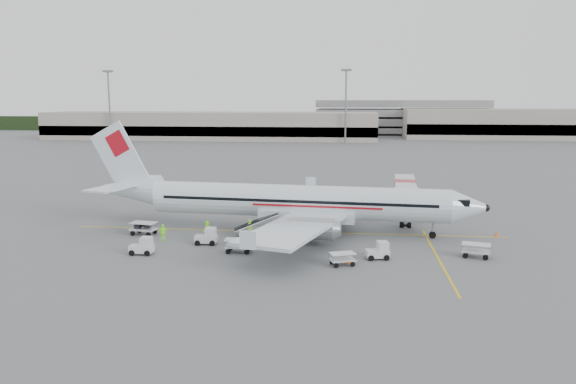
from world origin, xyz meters
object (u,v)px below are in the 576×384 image
object	(u,v)px
belt_loader	(258,222)
tug_fore	(377,250)
tug_aft	(141,246)
jet_bridge	(405,199)
tug_mid	(206,236)
aircraft	(298,179)

from	to	relation	value
belt_loader	tug_fore	distance (m)	13.32
tug_fore	tug_aft	world-z (taller)	tug_aft
jet_bridge	tug_aft	world-z (taller)	jet_bridge
jet_bridge	tug_mid	bearing A→B (deg)	-138.91
tug_aft	tug_mid	bearing A→B (deg)	38.75
jet_bridge	belt_loader	distance (m)	18.83
aircraft	jet_bridge	size ratio (longest dim) A/B	2.47
aircraft	belt_loader	bearing A→B (deg)	-146.53
aircraft	tug_fore	world-z (taller)	aircraft
aircraft	tug_fore	distance (m)	12.66
tug_mid	tug_aft	xyz separation A→B (m)	(-4.73, -3.97, -0.01)
aircraft	belt_loader	xyz separation A→B (m)	(-3.74, -2.03, -4.02)
aircraft	tug_fore	size ratio (longest dim) A/B	20.23
tug_fore	jet_bridge	bearing A→B (deg)	66.12
tug_mid	tug_aft	world-z (taller)	tug_mid
belt_loader	tug_fore	bearing A→B (deg)	-47.49
aircraft	jet_bridge	xyz separation A→B (m)	(11.53, 8.98, -3.34)
belt_loader	tug_mid	distance (m)	5.76
aircraft	tug_fore	bearing A→B (deg)	-44.64
belt_loader	tug_aft	world-z (taller)	belt_loader
tug_mid	tug_aft	size ratio (longest dim) A/B	1.02
belt_loader	tug_fore	size ratio (longest dim) A/B	2.70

